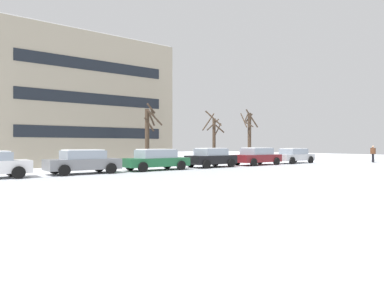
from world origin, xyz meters
name	(u,v)px	position (x,y,z in m)	size (l,w,h in m)	color
ground_plane	(34,198)	(0.00, 0.00, 0.00)	(120.00, 120.00, 0.00)	white
road_surface	(16,188)	(0.00, 3.26, 0.00)	(80.00, 8.53, 0.00)	#B7BCC4
parked_car_gray	(83,161)	(4.42, 8.22, 0.74)	(4.23, 2.12, 1.45)	slate
parked_car_green	(156,159)	(9.39, 8.18, 0.73)	(4.59, 2.02, 1.45)	#1E6038
parked_car_black	(211,157)	(14.35, 8.33, 0.75)	(3.84, 2.15, 1.49)	black
parked_car_maroon	(257,156)	(19.32, 8.23, 0.76)	(4.39, 2.15, 1.49)	maroon
parked_car_silver	(294,156)	(24.29, 8.23, 0.72)	(4.33, 2.03, 1.41)	silver
pedestrian_crossing	(373,153)	(31.74, 4.53, 0.96)	(0.36, 0.42, 1.65)	black
tree_far_mid	(249,135)	(22.73, 12.42, 2.74)	(1.41, 1.74, 5.24)	#423326
tree_far_right	(148,134)	(10.79, 11.77, 2.56)	(1.65, 1.29, 4.95)	#423326
tree_far_left	(214,137)	(17.18, 11.34, 2.42)	(1.84, 1.88, 4.71)	#423326
building_far_right	(77,104)	(7.75, 19.50, 5.49)	(14.96, 8.89, 10.99)	#9E937F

